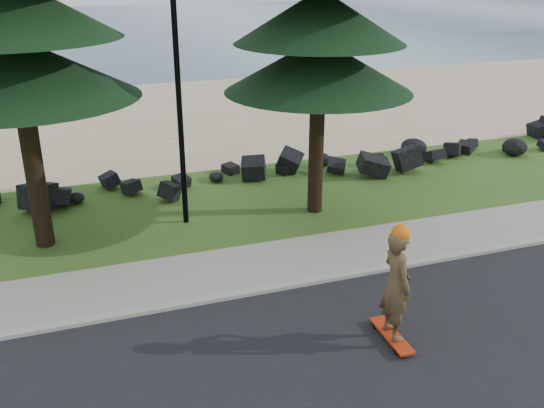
% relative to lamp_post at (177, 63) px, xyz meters
% --- Properties ---
extents(ground, '(160.00, 160.00, 0.00)m').
position_rel_lamp_post_xyz_m(ground, '(0.00, -3.20, -4.13)').
color(ground, '#335A1C').
rests_on(ground, ground).
extents(kerb, '(160.00, 0.20, 0.10)m').
position_rel_lamp_post_xyz_m(kerb, '(0.00, -4.10, -4.08)').
color(kerb, '#A3A193').
rests_on(kerb, ground).
extents(sidewalk, '(160.00, 2.00, 0.08)m').
position_rel_lamp_post_xyz_m(sidewalk, '(0.00, -3.00, -4.09)').
color(sidewalk, gray).
rests_on(sidewalk, ground).
extents(beach_sand, '(160.00, 15.00, 0.01)m').
position_rel_lamp_post_xyz_m(beach_sand, '(0.00, 11.30, -4.13)').
color(beach_sand, tan).
rests_on(beach_sand, ground).
extents(ocean, '(160.00, 58.00, 0.01)m').
position_rel_lamp_post_xyz_m(ocean, '(0.00, 47.80, -4.13)').
color(ocean, '#39516E').
rests_on(ocean, ground).
extents(seawall_boulders, '(60.00, 2.40, 1.10)m').
position_rel_lamp_post_xyz_m(seawall_boulders, '(0.00, 2.40, -4.13)').
color(seawall_boulders, black).
rests_on(seawall_boulders, ground).
extents(lamp_post, '(0.25, 0.14, 8.14)m').
position_rel_lamp_post_xyz_m(lamp_post, '(0.00, 0.00, 0.00)').
color(lamp_post, black).
rests_on(lamp_post, ground).
extents(skateboarder, '(0.51, 1.24, 2.30)m').
position_rel_lamp_post_xyz_m(skateboarder, '(2.46, -6.49, -2.98)').
color(skateboarder, '#B92A0A').
rests_on(skateboarder, ground).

